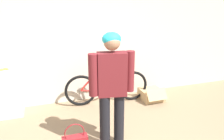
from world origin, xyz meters
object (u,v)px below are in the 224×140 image
Objects in this scene: bicycle at (107,87)px; cardboard_box at (151,95)px; person at (112,83)px; banana at (0,69)px.

bicycle reaches higher than cardboard_box.
person reaches higher than banana.
cardboard_box is (0.95, -0.15, -0.23)m from bicycle.
person reaches higher than bicycle.
bicycle is 5.94× the size of banana.
banana is (-1.59, 1.47, -0.08)m from person.
person is at bearing -42.75° from banana.
person is at bearing -100.09° from bicycle.
person is 1.98m from cardboard_box.
person is at bearing -136.81° from cardboard_box.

